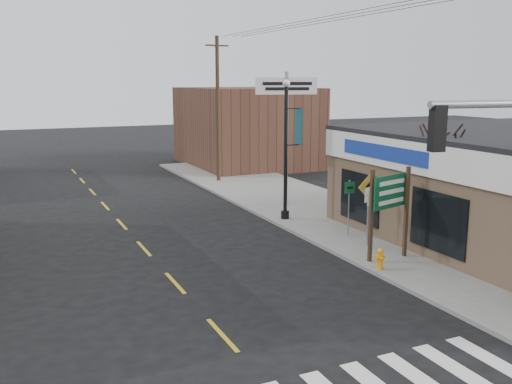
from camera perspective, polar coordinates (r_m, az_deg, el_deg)
name	(u,v)px	position (r m, az deg, el deg)	size (l,w,h in m)	color
sidewalk_right	(336,217)	(25.93, 8.01, -2.52)	(6.00, 38.00, 0.13)	slate
center_line	(175,283)	(17.92, -8.10, -8.99)	(0.12, 56.00, 0.01)	gold
bldg_distant_right	(246,127)	(41.79, -1.01, 6.55)	(8.00, 10.00, 5.60)	#503124
guide_sign	(390,201)	(19.64, 13.27, -0.91)	(1.79, 0.14, 3.14)	#402D1D
fire_hydrant	(380,258)	(18.90, 12.30, -6.45)	(0.22, 0.22, 0.70)	orange
ped_crossing_sign	(369,194)	(22.23, 11.21, -0.21)	(0.96, 0.07, 2.48)	gray
lamp_post	(287,139)	(24.66, 3.12, 5.27)	(0.78, 0.62, 6.03)	black
dance_center_sign	(286,104)	(27.78, 3.05, 8.76)	(3.02, 0.19, 6.41)	gray
bare_tree	(442,134)	(20.62, 18.13, 5.53)	(2.66, 2.66, 5.33)	black
shrub_back	(405,223)	(23.67, 14.65, -2.98)	(1.02, 1.02, 0.77)	black
utility_pole_far	(218,108)	(34.33, -3.85, 8.39)	(1.49, 0.22, 8.54)	#483223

